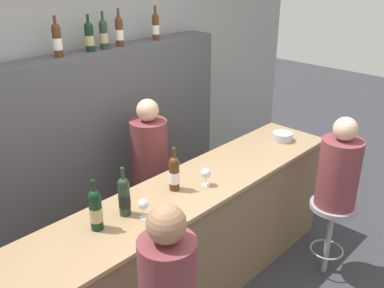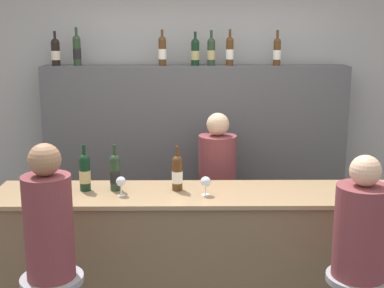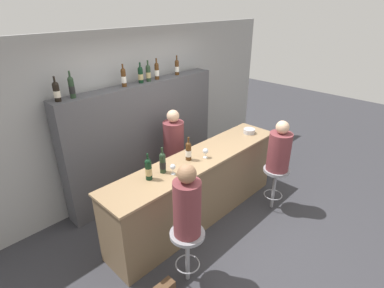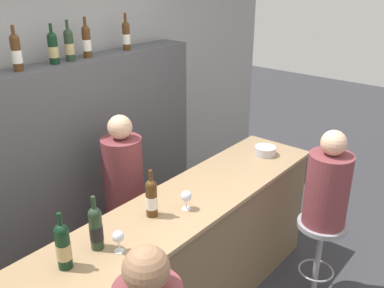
{
  "view_description": "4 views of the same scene",
  "coord_description": "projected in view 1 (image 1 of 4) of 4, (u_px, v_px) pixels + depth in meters",
  "views": [
    {
      "loc": [
        -2.03,
        -1.62,
        2.57
      ],
      "look_at": [
        0.01,
        0.31,
        1.33
      ],
      "focal_mm": 40.0,
      "sensor_mm": 36.0,
      "label": 1
    },
    {
      "loc": [
        -0.07,
        -3.41,
        2.2
      ],
      "look_at": [
        -0.04,
        0.31,
        1.36
      ],
      "focal_mm": 50.0,
      "sensor_mm": 36.0,
      "label": 2
    },
    {
      "loc": [
        -2.66,
        -2.16,
        2.95
      ],
      "look_at": [
        -0.14,
        0.28,
        1.26
      ],
      "focal_mm": 28.0,
      "sensor_mm": 36.0,
      "label": 3
    },
    {
      "loc": [
        -1.84,
        -1.39,
        2.54
      ],
      "look_at": [
        0.25,
        0.32,
        1.4
      ],
      "focal_mm": 40.0,
      "sensor_mm": 36.0,
      "label": 4
    }
  ],
  "objects": [
    {
      "name": "wine_bottle_backbar_5",
      "position": [
        119.0,
        31.0,
        3.75
      ],
      "size": [
        0.07,
        0.07,
        0.32
      ],
      "color": "#4C2D14",
      "rests_on": "back_bar_cabinet"
    },
    {
      "name": "wine_bottle_counter_1",
      "position": [
        124.0,
        196.0,
        2.76
      ],
      "size": [
        0.08,
        0.08,
        0.34
      ],
      "color": "#233823",
      "rests_on": "bar_counter"
    },
    {
      "name": "guest_seated_right",
      "position": [
        339.0,
        169.0,
        3.4
      ],
      "size": [
        0.33,
        0.33,
        0.76
      ],
      "color": "brown",
      "rests_on": "bar_stool_right"
    },
    {
      "name": "wine_bottle_counter_0",
      "position": [
        96.0,
        209.0,
        2.61
      ],
      "size": [
        0.08,
        0.08,
        0.34
      ],
      "color": "black",
      "rests_on": "bar_counter"
    },
    {
      "name": "wine_bottle_backbar_2",
      "position": [
        57.0,
        40.0,
        3.34
      ],
      "size": [
        0.07,
        0.07,
        0.32
      ],
      "color": "#4C2D14",
      "rests_on": "back_bar_cabinet"
    },
    {
      "name": "bartender",
      "position": [
        151.0,
        183.0,
        3.88
      ],
      "size": [
        0.32,
        0.32,
        1.48
      ],
      "color": "brown",
      "rests_on": "ground_plane"
    },
    {
      "name": "wine_glass_1",
      "position": [
        206.0,
        174.0,
        3.13
      ],
      "size": [
        0.08,
        0.08,
        0.14
      ],
      "color": "silver",
      "rests_on": "bar_counter"
    },
    {
      "name": "bar_stool_right",
      "position": [
        331.0,
        219.0,
        3.59
      ],
      "size": [
        0.38,
        0.38,
        0.69
      ],
      "color": "gray",
      "rests_on": "ground_plane"
    },
    {
      "name": "back_bar_cabinet",
      "position": [
        100.0,
        150.0,
        3.97
      ],
      "size": [
        2.77,
        0.28,
        1.83
      ],
      "color": "#4C4C51",
      "rests_on": "ground_plane"
    },
    {
      "name": "wine_bottle_backbar_3",
      "position": [
        89.0,
        37.0,
        3.54
      ],
      "size": [
        0.08,
        0.08,
        0.3
      ],
      "color": "black",
      "rests_on": "back_bar_cabinet"
    },
    {
      "name": "wine_glass_0",
      "position": [
        143.0,
        205.0,
        2.73
      ],
      "size": [
        0.07,
        0.07,
        0.14
      ],
      "color": "silver",
      "rests_on": "bar_counter"
    },
    {
      "name": "wall_back",
      "position": [
        82.0,
        106.0,
        3.95
      ],
      "size": [
        6.4,
        0.05,
        2.6
      ],
      "color": "#9E9E9E",
      "rests_on": "ground_plane"
    },
    {
      "name": "metal_bowl",
      "position": [
        282.0,
        137.0,
        3.92
      ],
      "size": [
        0.18,
        0.18,
        0.07
      ],
      "color": "#B7B7BC",
      "rests_on": "bar_counter"
    },
    {
      "name": "wine_bottle_backbar_4",
      "position": [
        104.0,
        34.0,
        3.64
      ],
      "size": [
        0.07,
        0.07,
        0.31
      ],
      "color": "#233823",
      "rests_on": "back_bar_cabinet"
    },
    {
      "name": "wine_bottle_backbar_6",
      "position": [
        156.0,
        26.0,
        4.03
      ],
      "size": [
        0.07,
        0.07,
        0.32
      ],
      "color": "#4C2D14",
      "rests_on": "back_bar_cabinet"
    },
    {
      "name": "wine_bottle_counter_2",
      "position": [
        174.0,
        173.0,
        3.06
      ],
      "size": [
        0.08,
        0.08,
        0.33
      ],
      "color": "#4C2D14",
      "rests_on": "bar_counter"
    },
    {
      "name": "bar_counter",
      "position": [
        194.0,
        240.0,
        3.38
      ],
      "size": [
        2.96,
        0.61,
        1.01
      ],
      "color": "brown",
      "rests_on": "ground_plane"
    },
    {
      "name": "guest_seated_left",
      "position": [
        168.0,
        286.0,
        2.13
      ],
      "size": [
        0.29,
        0.29,
        0.84
      ],
      "color": "brown",
      "rests_on": "bar_stool_left"
    }
  ]
}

